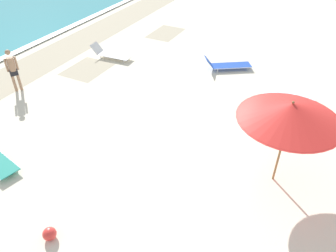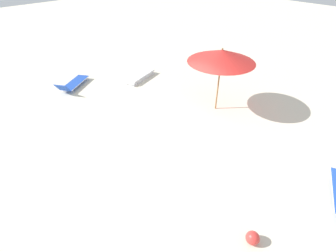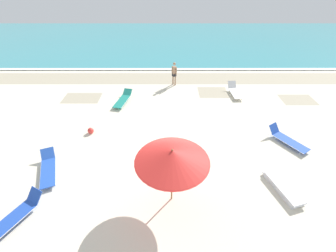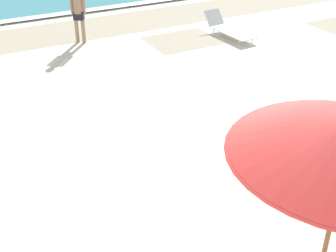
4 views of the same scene
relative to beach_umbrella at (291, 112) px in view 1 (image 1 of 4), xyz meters
name	(u,v)px [view 1 (image 1 of 4)]	position (x,y,z in m)	size (l,w,h in m)	color
ground_plane	(198,158)	(-0.09, 2.27, -2.39)	(60.00, 60.00, 0.16)	beige
beach_umbrella	(291,112)	(0.00, 0.00, 0.00)	(2.61, 2.61, 2.62)	olive
lounger_stack	(288,97)	(4.58, 0.45, -2.19)	(1.14, 2.02, 0.24)	white
sun_lounger_beside_umbrella	(111,54)	(4.61, 8.85, -2.09)	(0.74, 2.03, 0.60)	white
sun_lounger_near_water_right	(227,65)	(6.02, 3.46, -2.09)	(1.66, 2.10, 0.62)	blue
beachgoer_wading_adult	(12,68)	(0.32, 10.39, -1.31)	(0.39, 0.32, 1.76)	#A37A5B
beach_ball	(50,234)	(-4.38, 4.27, -2.14)	(0.33, 0.33, 0.33)	red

